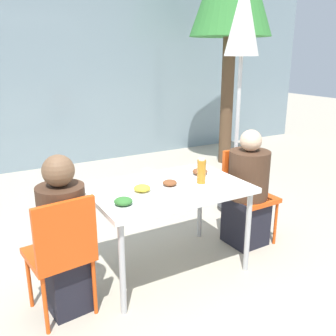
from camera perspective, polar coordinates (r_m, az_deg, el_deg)
The scene contains 15 objects.
ground_plane at distance 3.29m, azimuth -0.00°, elevation -14.93°, with size 24.00×24.00×0.00m, color #B2A893.
building_facade at distance 6.16m, azimuth -17.20°, elevation 14.12°, with size 10.00×0.20×3.00m.
dining_table at distance 2.99m, azimuth -0.00°, elevation -3.93°, with size 1.22×0.81×0.74m.
chair_left at distance 2.60m, azimuth -15.86°, elevation -11.69°, with size 0.44×0.44×0.88m.
person_left at distance 2.67m, azimuth -15.49°, elevation -10.44°, with size 0.32×0.32×1.13m.
chair_right at distance 3.63m, azimuth 11.75°, elevation -2.96°, with size 0.41×0.41×0.88m.
person_right at distance 3.54m, azimuth 12.01°, elevation -3.69°, with size 0.37×0.37×1.10m.
closed_umbrella at distance 4.13m, azimuth 11.27°, elevation 19.66°, with size 0.36×0.36×2.50m.
plate_0 at distance 3.21m, azimuth 4.89°, elevation -0.79°, with size 0.24×0.24×0.07m.
plate_1 at distance 2.93m, azimuth 0.27°, elevation -2.54°, with size 0.20×0.20×0.06m.
plate_2 at distance 2.82m, azimuth -3.96°, elevation -3.37°, with size 0.23×0.23×0.06m.
plate_3 at distance 2.59m, azimuth -6.82°, elevation -5.36°, with size 0.23×0.23×0.07m.
bottle at distance 3.02m, azimuth 5.12°, elevation -0.48°, with size 0.07×0.07×0.21m.
drinking_cup at distance 3.11m, azimuth -3.22°, elevation -0.97°, with size 0.07×0.07×0.09m.
salad_bowl at distance 2.87m, azimuth -8.87°, elevation -3.02°, with size 0.17×0.17×0.06m.
Camera 1 is at (-1.38, -2.42, 1.75)m, focal length 40.00 mm.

